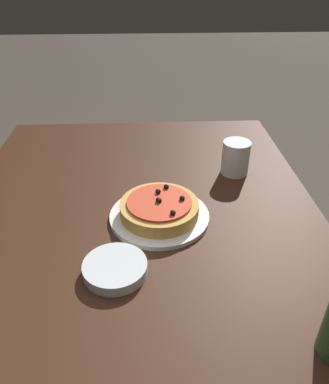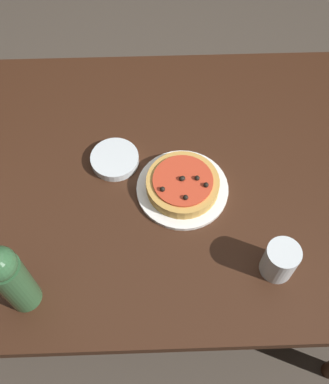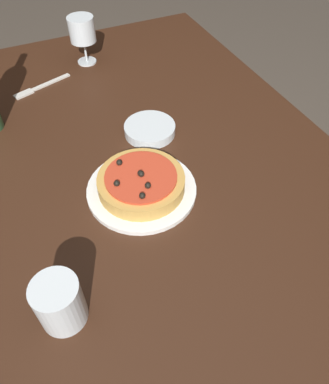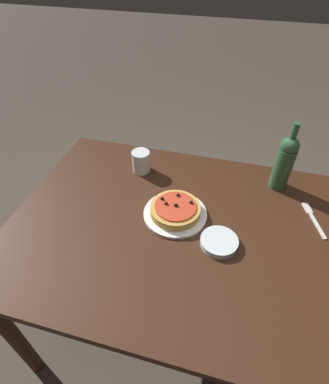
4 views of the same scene
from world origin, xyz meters
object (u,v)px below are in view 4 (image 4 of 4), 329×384
Objects in this scene: side_bowl at (219,242)px; fork at (313,218)px; dinner_plate at (175,214)px; dining_table at (196,244)px; pizza at (175,209)px; wine_bottle at (285,162)px; water_cup at (141,161)px.

side_bowl is 0.41m from fork.
dining_table is at bearing -28.04° from dinner_plate.
side_bowl reaches higher than fork.
fork is at bearing 13.35° from dinner_plate.
pizza is at bearing 151.81° from side_bowl.
wine_bottle is 3.04× the size of water_cup.
dining_table is at bearing -42.15° from water_cup.
pizza is 1.45× the size of side_bowl.
dining_table is 0.17m from pizza.
water_cup is 0.55× the size of fork.
dinner_plate reaches higher than dining_table.
side_bowl is (-0.21, -0.39, -0.12)m from wine_bottle.
wine_bottle is at bearing 4.88° from water_cup.
dinner_plate is 2.47× the size of water_cup.
dinner_plate is 1.36× the size of fork.
pizza reaches higher than side_bowl.
pizza is 0.21m from side_bowl.
dining_table is 0.14m from side_bowl.
dinner_plate is 0.55m from fork.
fork is at bearing 13.33° from pizza.
pizza is 0.64× the size of wine_bottle.
dining_table is at bearing 151.71° from side_bowl.
pizza is at bearing -143.58° from wine_bottle.
wine_bottle is at bearing 36.44° from dinner_plate.
pizza is at bearing 151.89° from dining_table.
water_cup is 0.75× the size of side_bowl.
water_cup is (-0.32, 0.29, 0.14)m from dining_table.
wine_bottle is at bearing 62.28° from side_bowl.
wine_bottle is at bearing 49.87° from dining_table.
wine_bottle reaches higher than dinner_plate.
pizza reaches higher than dining_table.
dinner_plate is at bearing 151.96° from dining_table.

